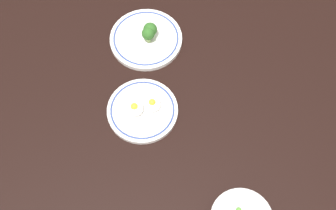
# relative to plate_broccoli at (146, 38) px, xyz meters

# --- Properties ---
(dining_table) EXTENTS (1.35, 1.00, 0.04)m
(dining_table) POSITION_rel_plate_broccoli_xyz_m (-0.03, 0.24, -0.03)
(dining_table) COLOR black
(dining_table) RESTS_ON ground
(plate_broccoli) EXTENTS (0.22, 0.22, 0.07)m
(plate_broccoli) POSITION_rel_plate_broccoli_xyz_m (0.00, 0.00, 0.00)
(plate_broccoli) COLOR white
(plate_broccoli) RESTS_ON dining_table
(plate_eggs) EXTENTS (0.20, 0.20, 0.05)m
(plate_eggs) POSITION_rel_plate_broccoli_xyz_m (0.04, 0.24, -0.00)
(plate_eggs) COLOR white
(plate_eggs) RESTS_ON dining_table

